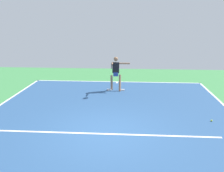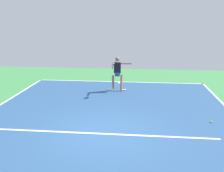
{
  "view_description": "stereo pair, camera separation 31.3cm",
  "coord_description": "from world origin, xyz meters",
  "views": [
    {
      "loc": [
        -0.72,
        7.48,
        3.54
      ],
      "look_at": [
        -0.01,
        -2.52,
        0.9
      ],
      "focal_mm": 40.54,
      "sensor_mm": 36.0,
      "label": 1
    },
    {
      "loc": [
        -1.04,
        7.46,
        3.54
      ],
      "look_at": [
        -0.01,
        -2.52,
        0.9
      ],
      "focal_mm": 40.54,
      "sensor_mm": 36.0,
      "label": 2
    }
  ],
  "objects": [
    {
      "name": "ground_plane",
      "position": [
        0.0,
        0.0,
        0.0
      ],
      "size": [
        22.0,
        22.0,
        0.0
      ],
      "primitive_type": "plane",
      "color": "#428E4C"
    },
    {
      "name": "court_surface",
      "position": [
        0.0,
        0.0,
        0.0
      ],
      "size": [
        9.66,
        13.94,
        0.0
      ],
      "primitive_type": "cube",
      "color": "#2D5484",
      "rests_on": "ground_plane"
    },
    {
      "name": "court_line_baseline_near",
      "position": [
        0.0,
        -6.92,
        0.0
      ],
      "size": [
        9.66,
        0.1,
        0.01
      ],
      "primitive_type": "cube",
      "color": "white",
      "rests_on": "ground_plane"
    },
    {
      "name": "court_line_service",
      "position": [
        0.0,
        0.1,
        0.0
      ],
      "size": [
        7.24,
        0.1,
        0.01
      ],
      "primitive_type": "cube",
      "color": "white",
      "rests_on": "ground_plane"
    },
    {
      "name": "court_line_centre_mark",
      "position": [
        0.0,
        -6.72,
        0.0
      ],
      "size": [
        0.1,
        0.3,
        0.01
      ],
      "primitive_type": "cube",
      "color": "white",
      "rests_on": "ground_plane"
    },
    {
      "name": "tennis_player",
      "position": [
        -0.03,
        -5.0,
        1.0
      ],
      "size": [
        1.17,
        1.23,
        1.76
      ],
      "rotation": [
        0.0,
        0.0,
        0.02
      ],
      "color": "#9E7051",
      "rests_on": "ground_plane"
    },
    {
      "name": "tennis_ball_centre_court",
      "position": [
        -3.69,
        -1.2,
        0.03
      ],
      "size": [
        0.07,
        0.07,
        0.07
      ],
      "primitive_type": "sphere",
      "color": "#C6E53D",
      "rests_on": "ground_plane"
    }
  ]
}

